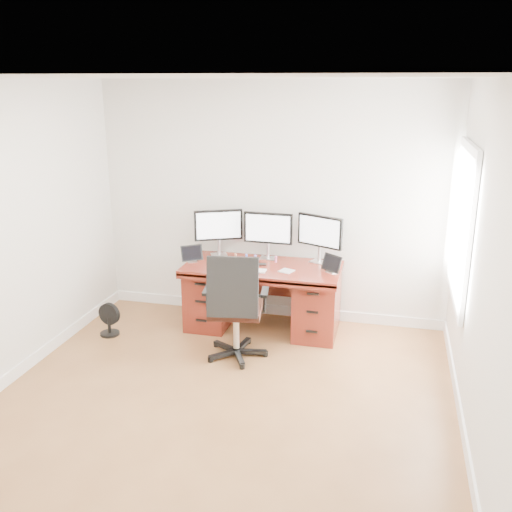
% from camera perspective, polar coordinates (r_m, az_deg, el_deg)
% --- Properties ---
extents(ground, '(4.50, 4.50, 0.00)m').
position_cam_1_polar(ground, '(4.95, -4.29, -15.69)').
color(ground, brown).
rests_on(ground, ground).
extents(back_wall, '(4.00, 0.10, 2.70)m').
position_cam_1_polar(back_wall, '(6.47, 1.58, 5.30)').
color(back_wall, silver).
rests_on(back_wall, ground).
extents(right_wall, '(0.10, 4.50, 2.70)m').
position_cam_1_polar(right_wall, '(4.31, 21.94, -2.04)').
color(right_wall, silver).
rests_on(right_wall, ground).
extents(desk, '(1.70, 0.80, 0.75)m').
position_cam_1_polar(desk, '(6.35, 0.71, -3.88)').
color(desk, '#5D1C12').
rests_on(desk, ground).
extents(office_chair, '(0.67, 0.67, 1.11)m').
position_cam_1_polar(office_chair, '(5.69, -2.06, -6.84)').
color(office_chair, black).
rests_on(office_chair, ground).
extents(floor_fan, '(0.25, 0.21, 0.36)m').
position_cam_1_polar(floor_fan, '(6.47, -14.51, -6.21)').
color(floor_fan, black).
rests_on(floor_fan, ground).
extents(monitor_left, '(0.51, 0.26, 0.53)m').
position_cam_1_polar(monitor_left, '(6.50, -3.78, 2.94)').
color(monitor_left, silver).
rests_on(monitor_left, desk).
extents(monitor_center, '(0.55, 0.14, 0.53)m').
position_cam_1_polar(monitor_center, '(6.36, 1.22, 2.64)').
color(monitor_center, silver).
rests_on(monitor_center, desk).
extents(monitor_right, '(0.52, 0.26, 0.53)m').
position_cam_1_polar(monitor_right, '(6.26, 6.40, 2.31)').
color(monitor_right, silver).
rests_on(monitor_right, desk).
extents(tablet_left, '(0.23, 0.19, 0.19)m').
position_cam_1_polar(tablet_left, '(6.35, -6.46, 0.16)').
color(tablet_left, silver).
rests_on(tablet_left, desk).
extents(tablet_right, '(0.23, 0.20, 0.19)m').
position_cam_1_polar(tablet_right, '(6.01, 7.56, -0.86)').
color(tablet_right, silver).
rests_on(tablet_right, desk).
extents(keyboard, '(0.27, 0.12, 0.01)m').
position_cam_1_polar(keyboard, '(6.03, -0.28, -1.44)').
color(keyboard, silver).
rests_on(keyboard, desk).
extents(trackpad, '(0.17, 0.17, 0.01)m').
position_cam_1_polar(trackpad, '(6.02, 3.08, -1.50)').
color(trackpad, silver).
rests_on(trackpad, desk).
extents(drawing_tablet, '(0.23, 0.18, 0.01)m').
position_cam_1_polar(drawing_tablet, '(6.07, -2.73, -1.34)').
color(drawing_tablet, black).
rests_on(drawing_tablet, desk).
extents(phone, '(0.15, 0.09, 0.01)m').
position_cam_1_polar(phone, '(6.23, 0.39, -0.83)').
color(phone, black).
rests_on(phone, desk).
extents(figurine_brown, '(0.03, 0.03, 0.07)m').
position_cam_1_polar(figurine_brown, '(6.41, -2.08, 0.01)').
color(figurine_brown, '#935A41').
rests_on(figurine_brown, desk).
extents(figurine_blue, '(0.03, 0.03, 0.07)m').
position_cam_1_polar(figurine_blue, '(6.38, -0.97, -0.07)').
color(figurine_blue, '#4966E7').
rests_on(figurine_blue, desk).
extents(figurine_purple, '(0.03, 0.03, 0.07)m').
position_cam_1_polar(figurine_purple, '(6.35, -0.06, -0.13)').
color(figurine_purple, '#7C65CA').
rests_on(figurine_purple, desk).
extents(figurine_pink, '(0.03, 0.03, 0.07)m').
position_cam_1_polar(figurine_pink, '(6.30, 2.00, -0.28)').
color(figurine_pink, '#DB639D').
rests_on(figurine_pink, desk).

